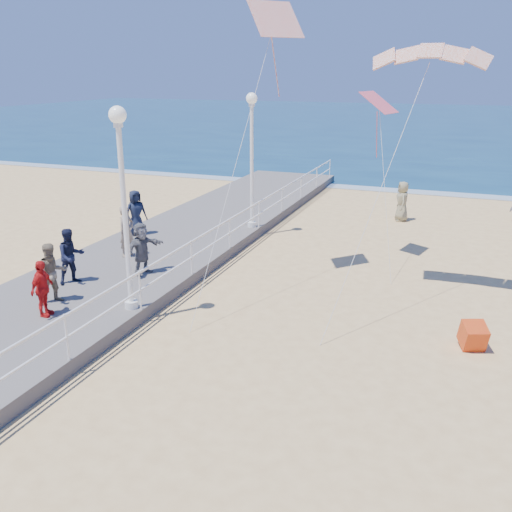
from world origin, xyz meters
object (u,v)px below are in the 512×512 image
(spectator_5, at_px, (142,248))
(spectator_1, at_px, (53,273))
(beach_walker_c, at_px, (402,201))
(lamp_post_mid, at_px, (123,189))
(spectator_3, at_px, (42,289))
(lamp_post_far, at_px, (252,147))
(spectator_4, at_px, (136,213))
(box_kite, at_px, (473,338))
(spectator_7, at_px, (71,256))
(spectator_6, at_px, (126,231))

(spectator_5, bearing_deg, spectator_1, 177.52)
(spectator_5, bearing_deg, beach_walker_c, -13.37)
(lamp_post_mid, relative_size, spectator_5, 3.21)
(spectator_3, xyz_separation_m, beach_walker_c, (7.26, 15.03, -0.26))
(spectator_5, xyz_separation_m, beach_walker_c, (6.60, 11.28, -0.33))
(lamp_post_far, distance_m, spectator_1, 9.95)
(spectator_4, distance_m, spectator_5, 4.63)
(beach_walker_c, distance_m, box_kite, 12.65)
(spectator_4, height_order, spectator_5, spectator_4)
(lamp_post_mid, distance_m, spectator_7, 3.77)
(lamp_post_mid, bearing_deg, spectator_6, 124.05)
(lamp_post_mid, distance_m, spectator_4, 7.75)
(spectator_6, bearing_deg, spectator_7, -171.14)
(spectator_3, height_order, spectator_6, spectator_6)
(lamp_post_mid, height_order, spectator_5, lamp_post_mid)
(spectator_7, height_order, box_kite, spectator_7)
(spectator_7, bearing_deg, spectator_6, 30.52)
(spectator_5, bearing_deg, spectator_3, -173.06)
(spectator_5, distance_m, box_kite, 9.96)
(lamp_post_mid, bearing_deg, spectator_3, -145.79)
(spectator_1, relative_size, spectator_6, 0.96)
(lamp_post_mid, xyz_separation_m, spectator_7, (-2.71, 1.03, -2.42))
(spectator_7, bearing_deg, beach_walker_c, 0.03)
(spectator_1, height_order, spectator_3, spectator_1)
(lamp_post_far, relative_size, spectator_4, 3.03)
(spectator_3, xyz_separation_m, spectator_6, (-0.77, 5.11, 0.12))
(spectator_5, distance_m, beach_walker_c, 13.07)
(spectator_6, bearing_deg, box_kite, -90.54)
(spectator_5, bearing_deg, spectator_4, 51.33)
(spectator_4, relative_size, spectator_6, 1.00)
(spectator_3, relative_size, spectator_6, 0.86)
(spectator_4, xyz_separation_m, spectator_6, (1.18, -2.46, 0.00))
(lamp_post_far, bearing_deg, spectator_4, -144.77)
(lamp_post_mid, bearing_deg, box_kite, 10.24)
(spectator_5, bearing_deg, spectator_7, 150.63)
(spectator_5, relative_size, spectator_6, 0.94)
(spectator_7, xyz_separation_m, beach_walker_c, (8.13, 12.75, -0.35))
(spectator_7, relative_size, beach_walker_c, 0.94)
(lamp_post_mid, height_order, box_kite, lamp_post_mid)
(spectator_1, xyz_separation_m, spectator_4, (-1.59, 6.72, 0.03))
(spectator_3, bearing_deg, spectator_4, 6.64)
(lamp_post_mid, relative_size, spectator_4, 3.03)
(lamp_post_mid, xyz_separation_m, spectator_4, (-3.79, 6.32, -2.38))
(box_kite, bearing_deg, beach_walker_c, 83.84)
(spectator_3, distance_m, spectator_5, 3.81)
(spectator_5, xyz_separation_m, spectator_6, (-1.43, 1.36, 0.05))
(spectator_6, distance_m, box_kite, 11.58)
(lamp_post_mid, height_order, spectator_3, lamp_post_mid)
(lamp_post_mid, xyz_separation_m, spectator_3, (-1.84, -1.25, -2.50))
(spectator_1, distance_m, spectator_4, 6.91)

